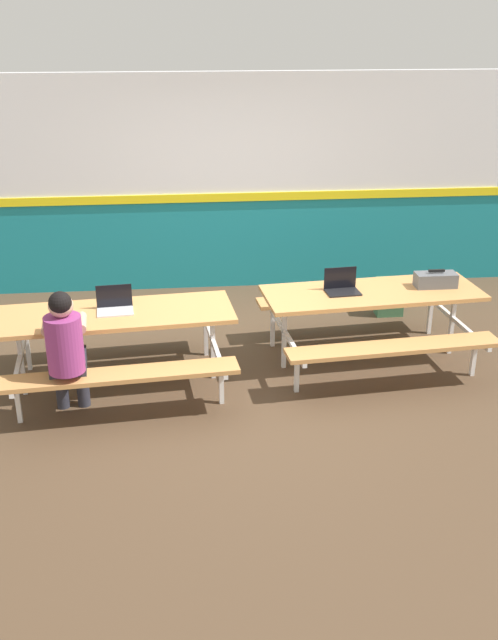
{
  "coord_description": "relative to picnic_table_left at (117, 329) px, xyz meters",
  "views": [
    {
      "loc": [
        -0.63,
        -6.29,
        3.24
      ],
      "look_at": [
        0.0,
        0.04,
        0.55
      ],
      "focal_mm": 41.23,
      "sensor_mm": 36.0,
      "label": 1
    }
  ],
  "objects": [
    {
      "name": "picnic_table_left",
      "position": [
        0.0,
        0.0,
        0.0
      ],
      "size": [
        2.16,
        1.72,
        0.74
      ],
      "color": "tan",
      "rests_on": "ground"
    },
    {
      "name": "ground_plane",
      "position": [
        1.22,
        0.11,
        -0.59
      ],
      "size": [
        10.0,
        10.0,
        0.02
      ],
      "primitive_type": "cube",
      "color": "#4C3826"
    },
    {
      "name": "backpack_dark",
      "position": [
        2.96,
        1.46,
        -0.36
      ],
      "size": [
        0.3,
        0.22,
        0.44
      ],
      "color": "#3F724C",
      "rests_on": "ground"
    },
    {
      "name": "picnic_table_right",
      "position": [
        2.43,
        0.31,
        0.0
      ],
      "size": [
        2.16,
        1.72,
        0.74
      ],
      "color": "tan",
      "rests_on": "ground"
    },
    {
      "name": "toolbox_grey",
      "position": [
        3.07,
        0.36,
        0.23
      ],
      "size": [
        0.4,
        0.18,
        0.18
      ],
      "color": "#595B60",
      "rests_on": "picnic_table_right"
    },
    {
      "name": "student_nearer",
      "position": [
        -0.37,
        -0.59,
        0.13
      ],
      "size": [
        0.39,
        0.53,
        1.21
      ],
      "color": "#2D2D38",
      "rests_on": "ground"
    },
    {
      "name": "laptop_silver",
      "position": [
        -0.01,
        0.04,
        0.21
      ],
      "size": [
        0.34,
        0.25,
        0.22
      ],
      "color": "silver",
      "rests_on": "picnic_table_left"
    },
    {
      "name": "laptop_dark",
      "position": [
        2.13,
        0.32,
        0.21
      ],
      "size": [
        0.34,
        0.25,
        0.22
      ],
      "color": "black",
      "rests_on": "picnic_table_right"
    },
    {
      "name": "accent_backdrop",
      "position": [
        1.22,
        2.63,
        0.67
      ],
      "size": [
        8.0,
        0.14,
        2.6
      ],
      "color": "teal",
      "rests_on": "ground"
    }
  ]
}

